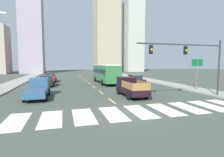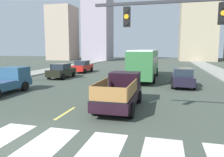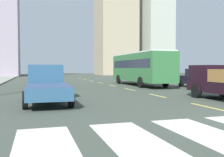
# 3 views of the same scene
# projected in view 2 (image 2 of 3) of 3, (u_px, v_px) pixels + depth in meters

# --- Properties ---
(ground_plane) EXTENTS (160.00, 160.00, 0.00)m
(ground_plane) POSITION_uv_depth(u_px,v_px,m) (16.00, 144.00, 7.93)
(ground_plane) COLOR #3D463C
(sidewalk_left) EXTENTS (3.34, 110.00, 0.15)m
(sidewalk_left) POSITION_uv_depth(u_px,v_px,m) (25.00, 75.00, 28.30)
(sidewalk_left) COLOR gray
(sidewalk_left) RESTS_ON ground
(crosswalk_stripe_5) EXTENTS (1.41, 3.71, 0.01)m
(crosswalk_stripe_5) POSITION_uv_depth(u_px,v_px,m) (41.00, 147.00, 7.68)
(crosswalk_stripe_5) COLOR silver
(crosswalk_stripe_5) RESTS_ON ground
(crosswalk_stripe_6) EXTENTS (1.41, 3.71, 0.01)m
(crosswalk_stripe_6) POSITION_uv_depth(u_px,v_px,m) (98.00, 155.00, 7.16)
(crosswalk_stripe_6) COLOR silver
(crosswalk_stripe_6) RESTS_ON ground
(lane_dash_0) EXTENTS (0.16, 2.40, 0.01)m
(lane_dash_0) POSITION_uv_depth(u_px,v_px,m) (65.00, 113.00, 11.77)
(lane_dash_0) COLOR #D8C54E
(lane_dash_0) RESTS_ON ground
(lane_dash_1) EXTENTS (0.16, 2.40, 0.01)m
(lane_dash_1) POSITION_uv_depth(u_px,v_px,m) (95.00, 94.00, 16.57)
(lane_dash_1) COLOR #D8C54E
(lane_dash_1) RESTS_ON ground
(lane_dash_2) EXTENTS (0.16, 2.40, 0.01)m
(lane_dash_2) POSITION_uv_depth(u_px,v_px,m) (111.00, 84.00, 21.37)
(lane_dash_2) COLOR #D8C54E
(lane_dash_2) RESTS_ON ground
(lane_dash_3) EXTENTS (0.16, 2.40, 0.01)m
(lane_dash_3) POSITION_uv_depth(u_px,v_px,m) (122.00, 77.00, 26.17)
(lane_dash_3) COLOR #D8C54E
(lane_dash_3) RESTS_ON ground
(lane_dash_4) EXTENTS (0.16, 2.40, 0.01)m
(lane_dash_4) POSITION_uv_depth(u_px,v_px,m) (129.00, 73.00, 30.96)
(lane_dash_4) COLOR #D8C54E
(lane_dash_4) RESTS_ON ground
(lane_dash_5) EXTENTS (0.16, 2.40, 0.01)m
(lane_dash_5) POSITION_uv_depth(u_px,v_px,m) (134.00, 70.00, 35.76)
(lane_dash_5) COLOR #D8C54E
(lane_dash_5) RESTS_ON ground
(lane_dash_6) EXTENTS (0.16, 2.40, 0.01)m
(lane_dash_6) POSITION_uv_depth(u_px,v_px,m) (138.00, 67.00, 40.56)
(lane_dash_6) COLOR #D8C54E
(lane_dash_6) RESTS_ON ground
(lane_dash_7) EXTENTS (0.16, 2.40, 0.01)m
(lane_dash_7) POSITION_uv_depth(u_px,v_px,m) (141.00, 65.00, 45.36)
(lane_dash_7) COLOR #D8C54E
(lane_dash_7) RESTS_ON ground
(pickup_stakebed) EXTENTS (2.18, 5.20, 1.96)m
(pickup_stakebed) POSITION_uv_depth(u_px,v_px,m) (121.00, 91.00, 12.98)
(pickup_stakebed) COLOR black
(pickup_stakebed) RESTS_ON ground
(pickup_dark) EXTENTS (2.18, 5.20, 1.96)m
(pickup_dark) POSITION_uv_depth(u_px,v_px,m) (5.00, 82.00, 16.92)
(pickup_dark) COLOR #295170
(pickup_dark) RESTS_ON ground
(city_bus) EXTENTS (2.72, 10.80, 3.32)m
(city_bus) POSITION_uv_depth(u_px,v_px,m) (145.00, 62.00, 24.58)
(city_bus) COLOR #306D3A
(city_bus) RESTS_ON ground
(sedan_far) EXTENTS (2.02, 4.40, 1.72)m
(sedan_far) POSITION_uv_depth(u_px,v_px,m) (183.00, 78.00, 19.69)
(sedan_far) COLOR black
(sedan_far) RESTS_ON ground
(sedan_near_right) EXTENTS (2.02, 4.40, 1.72)m
(sedan_near_right) POSITION_uv_depth(u_px,v_px,m) (62.00, 71.00, 25.58)
(sedan_near_right) COLOR black
(sedan_near_right) RESTS_ON ground
(sedan_near_left) EXTENTS (2.02, 4.40, 1.72)m
(sedan_near_left) POSITION_uv_depth(u_px,v_px,m) (82.00, 66.00, 31.64)
(sedan_near_left) COLOR red
(sedan_near_left) RESTS_ON ground
(block_mid_left) EXTENTS (7.60, 7.57, 15.91)m
(block_mid_left) POSITION_uv_depth(u_px,v_px,m) (63.00, 34.00, 65.58)
(block_mid_left) COLOR tan
(block_mid_left) RESTS_ON ground
(block_low_left) EXTENTS (7.35, 8.08, 26.83)m
(block_low_left) POSITION_uv_depth(u_px,v_px,m) (98.00, 14.00, 62.04)
(block_low_left) COLOR #988D9B
(block_low_left) RESTS_ON ground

